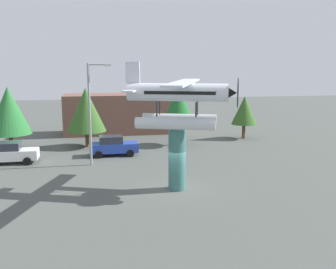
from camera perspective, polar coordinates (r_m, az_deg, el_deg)
ground_plane at (r=24.53m, az=1.36°, el=-8.23°), size 140.00×140.00×0.00m
display_pedestal at (r=23.97m, az=1.38°, el=-3.63°), size 1.10×1.10×4.05m
floatplane_monument at (r=23.35m, az=1.73°, el=5.20°), size 7.20×10.14×4.00m
car_near_white at (r=33.17m, az=-22.68°, el=-2.56°), size 4.20×2.02×1.76m
car_mid_blue at (r=33.70m, az=-8.25°, el=-1.68°), size 4.20×2.02×1.76m
streetlight_primary at (r=30.14m, az=-11.39°, el=4.08°), size 1.84×0.28×8.01m
storefront_building at (r=45.18m, az=-6.81°, el=3.18°), size 13.54×5.02×4.57m
tree_west at (r=38.01m, az=-22.88°, el=3.34°), size 3.97×3.97×5.96m
tree_east at (r=37.44m, az=-12.25°, el=3.65°), size 3.79×3.79×5.75m
tree_center_back at (r=37.44m, az=1.58°, el=4.51°), size 3.19×3.19×5.84m
tree_far_east at (r=41.85m, az=11.44°, el=3.58°), size 2.75×2.75×4.62m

